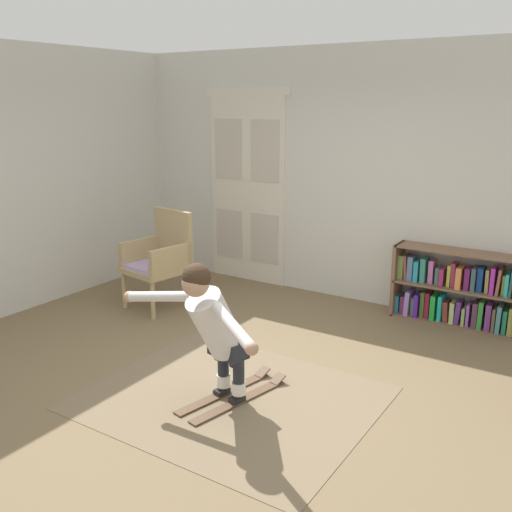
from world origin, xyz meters
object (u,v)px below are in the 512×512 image
(wicker_chair, at_px, (161,257))
(skis_pair, at_px, (234,394))
(person_skier, at_px, (213,322))
(bookshelf, at_px, (457,293))

(wicker_chair, height_order, skis_pair, wicker_chair)
(person_skier, bearing_deg, skis_pair, 77.35)
(bookshelf, bearing_deg, skis_pair, -112.79)
(bookshelf, distance_m, wicker_chair, 3.24)
(wicker_chair, xyz_separation_m, person_skier, (1.87, -1.51, 0.12))
(wicker_chair, height_order, person_skier, person_skier)
(skis_pair, distance_m, person_skier, 0.71)
(bookshelf, xyz_separation_m, skis_pair, (-1.07, -2.55, -0.33))
(person_skier, bearing_deg, bookshelf, 67.91)
(bookshelf, relative_size, wicker_chair, 1.19)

